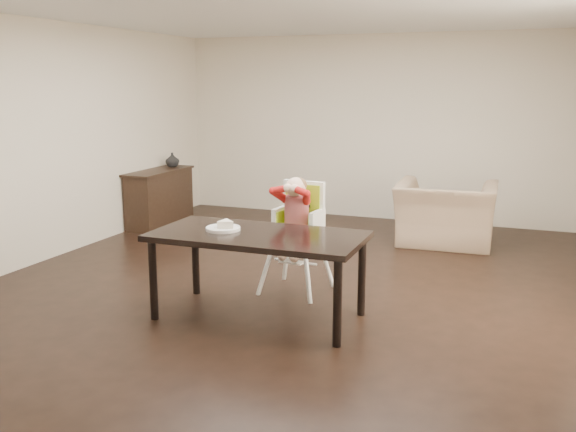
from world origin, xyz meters
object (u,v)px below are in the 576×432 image
object	(u,v)px
dining_table	(258,242)
sideboard	(160,197)
high_chair	(298,211)
armchair	(446,203)

from	to	relation	value
dining_table	sideboard	size ratio (longest dim) A/B	1.43
high_chair	sideboard	distance (m)	3.58
dining_table	armchair	world-z (taller)	armchair
high_chair	armchair	xyz separation A→B (m)	(1.11, 2.38, -0.27)
dining_table	armchair	bearing A→B (deg)	69.90
dining_table	high_chair	size ratio (longest dim) A/B	1.60
armchair	sideboard	bearing A→B (deg)	1.87
dining_table	sideboard	world-z (taller)	sideboard
high_chair	sideboard	xyz separation A→B (m)	(-2.87, 2.10, -0.40)
high_chair	sideboard	world-z (taller)	high_chair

